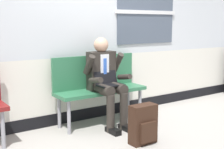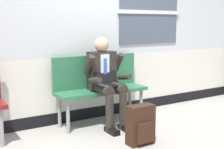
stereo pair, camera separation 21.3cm
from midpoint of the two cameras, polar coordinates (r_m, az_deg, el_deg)
name	(u,v)px [view 1 (the left image)]	position (r m, az deg, el deg)	size (l,w,h in m)	color
ground_plane	(119,127)	(4.45, -0.01, -9.71)	(18.00, 18.00, 0.00)	#9E9991
station_wall	(95,27)	(4.77, -4.44, 8.78)	(6.44, 0.17, 2.84)	silver
bench_with_person	(98,83)	(4.57, -3.85, -1.66)	(1.37, 0.42, 0.99)	#2D6B47
person_seated	(106,79)	(4.38, -2.48, -0.86)	(0.57, 0.70, 1.26)	#2D2823
backpack	(143,125)	(3.83, 4.19, -9.22)	(0.34, 0.20, 0.49)	#331E14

